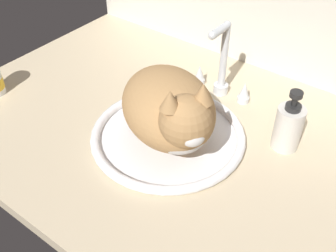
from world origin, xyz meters
TOP-DOWN VIEW (x-y plane):
  - countertop at (0.00, 0.00)cm, footprint 117.74×78.60cm
  - backsplash_wall at (0.00, 40.50)cm, footprint 117.74×2.40cm
  - sink_basin at (1.51, -3.24)cm, footprint 37.20×37.20cm
  - faucet at (1.51, 20.39)cm, footprint 17.42×9.89cm
  - cat at (3.28, -4.44)cm, footprint 34.63×32.37cm
  - soap_pump_bottle at (24.94, 11.39)cm, footprint 6.44×6.44cm

SIDE VIEW (x-z plane):
  - countertop at x=0.00cm, z-range 0.00..3.00cm
  - sink_basin at x=1.51cm, z-range 2.85..5.10cm
  - soap_pump_bottle at x=24.94cm, z-range 1.11..16.60cm
  - faucet at x=1.51cm, z-range 0.31..21.72cm
  - cat at x=3.28cm, z-range 3.38..23.35cm
  - backsplash_wall at x=0.00cm, z-range 0.00..39.70cm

